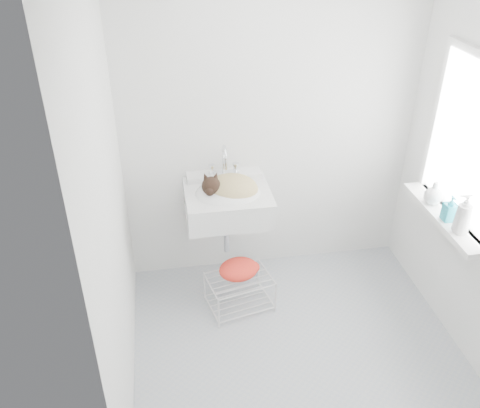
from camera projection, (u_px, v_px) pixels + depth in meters
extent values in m
cube|color=#A0A4A8|center=(296.00, 346.00, 3.52)|extent=(2.20, 2.00, 0.02)
cube|color=white|center=(271.00, 122.00, 3.72)|extent=(2.20, 0.02, 2.50)
cube|color=white|center=(109.00, 205.00, 2.72)|extent=(0.02, 2.00, 2.50)
cube|color=white|center=(472.00, 145.00, 3.14)|extent=(0.01, 0.80, 1.00)
cube|color=white|center=(470.00, 145.00, 3.14)|extent=(0.04, 0.90, 1.10)
cube|color=white|center=(443.00, 217.00, 3.40)|extent=(0.16, 0.88, 0.04)
cube|color=silver|center=(228.00, 191.00, 3.66)|extent=(0.61, 0.53, 0.24)
ellipsoid|color=tan|center=(232.00, 188.00, 3.64)|extent=(0.40, 0.36, 0.19)
sphere|color=black|center=(212.00, 183.00, 3.52)|extent=(0.15, 0.15, 0.13)
torus|color=#BC001B|center=(215.00, 188.00, 3.54)|extent=(0.13, 0.13, 0.05)
cube|color=silver|center=(240.00, 290.00, 3.80)|extent=(0.50, 0.40, 0.27)
ellipsoid|color=red|center=(239.00, 273.00, 3.74)|extent=(0.33, 0.26, 0.12)
imported|color=silver|center=(459.00, 232.00, 3.21)|extent=(0.09, 0.09, 0.23)
imported|color=teal|center=(447.00, 220.00, 3.33)|extent=(0.08, 0.08, 0.18)
imported|color=white|center=(432.00, 203.00, 3.52)|extent=(0.16, 0.16, 0.16)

